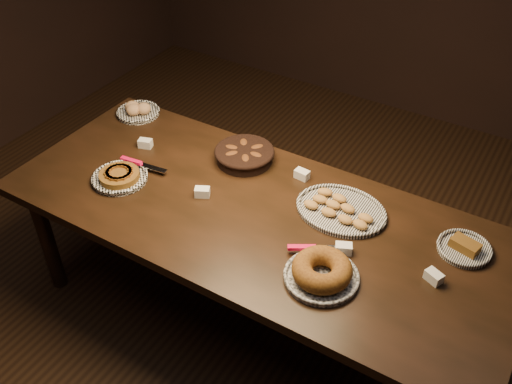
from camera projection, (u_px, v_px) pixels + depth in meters
The scene contains 9 objects.
ground at pixel (255, 315), 3.10m from camera, with size 5.00×5.00×0.00m, color black.
buffet_table at pixel (255, 223), 2.67m from camera, with size 2.40×1.00×0.75m.
apple_tart_plate at pixel (120, 176), 2.80m from camera, with size 0.31×0.30×0.05m.
madeleine_platter at pixel (340, 209), 2.61m from camera, with size 0.42×0.34×0.05m.
bundt_cake_plate at pixel (322, 272), 2.28m from camera, with size 0.35×0.37×0.10m.
croissant_basket at pixel (244, 154), 2.90m from camera, with size 0.31×0.31×0.08m.
bread_roll_plate at pixel (137, 110), 3.27m from camera, with size 0.25×0.25×0.08m.
loaf_plate at pixel (464, 248), 2.41m from camera, with size 0.23×0.23×0.05m.
tent_cards at pixel (276, 202), 2.64m from camera, with size 1.68×0.43×0.04m.
Camera 1 is at (1.04, -1.69, 2.47)m, focal length 40.00 mm.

